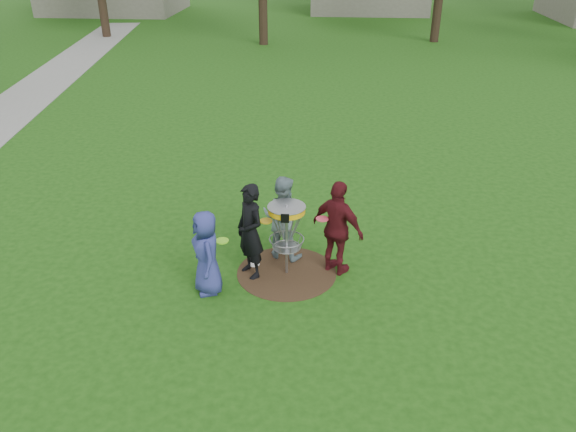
# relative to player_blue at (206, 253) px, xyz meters

# --- Properties ---
(ground) EXTENTS (100.00, 100.00, 0.00)m
(ground) POSITION_rel_player_blue_xyz_m (1.28, 0.65, -0.75)
(ground) COLOR #19470F
(ground) RESTS_ON ground
(dirt_patch) EXTENTS (1.80, 1.80, 0.01)m
(dirt_patch) POSITION_rel_player_blue_xyz_m (1.28, 0.65, -0.75)
(dirt_patch) COLOR #47331E
(dirt_patch) RESTS_ON ground
(player_blue) EXTENTS (0.74, 0.87, 1.50)m
(player_blue) POSITION_rel_player_blue_xyz_m (0.00, 0.00, 0.00)
(player_blue) COLOR navy
(player_blue) RESTS_ON ground
(player_black) EXTENTS (0.73, 0.76, 1.75)m
(player_black) POSITION_rel_player_blue_xyz_m (0.66, 0.56, 0.12)
(player_black) COLOR black
(player_black) RESTS_ON ground
(player_grey) EXTENTS (0.94, 0.83, 1.62)m
(player_grey) POSITION_rel_player_blue_xyz_m (1.15, 1.26, 0.06)
(player_grey) COLOR gray
(player_grey) RESTS_ON ground
(player_maroon) EXTENTS (1.09, 0.95, 1.77)m
(player_maroon) POSITION_rel_player_blue_xyz_m (2.17, 0.78, 0.13)
(player_maroon) COLOR #541319
(player_maroon) RESTS_ON ground
(disc_on_grass) EXTENTS (0.22, 0.22, 0.02)m
(disc_on_grass) POSITION_rel_player_blue_xyz_m (0.65, 0.88, -0.74)
(disc_on_grass) COLOR white
(disc_on_grass) RESTS_ON ground
(disc_golf_basket) EXTENTS (0.66, 0.67, 1.38)m
(disc_golf_basket) POSITION_rel_player_blue_xyz_m (1.28, 0.65, 0.27)
(disc_golf_basket) COLOR #9EA0A5
(disc_golf_basket) RESTS_ON ground
(held_discs) EXTENTS (1.86, 1.08, 0.18)m
(held_discs) POSITION_rel_player_blue_xyz_m (1.07, 0.61, 0.27)
(held_discs) COLOR #88FF1C
(held_discs) RESTS_ON ground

